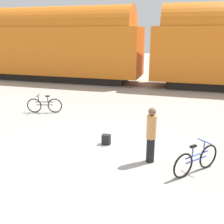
# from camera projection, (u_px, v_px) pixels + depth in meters

# --- Properties ---
(ground_plane) EXTENTS (80.00, 80.00, 0.00)m
(ground_plane) POSITION_uv_depth(u_px,v_px,m) (92.00, 146.00, 8.70)
(ground_plane) COLOR #A8A399
(freight_train) EXTENTS (57.43, 3.05, 5.44)m
(freight_train) POSITION_uv_depth(u_px,v_px,m) (147.00, 44.00, 18.00)
(freight_train) COLOR black
(freight_train) RESTS_ON ground_plane
(rail_near) EXTENTS (69.43, 0.07, 0.01)m
(rail_near) POSITION_uv_depth(u_px,v_px,m) (144.00, 87.00, 18.18)
(rail_near) COLOR #4C4238
(rail_near) RESTS_ON ground_plane
(rail_far) EXTENTS (69.43, 0.07, 0.01)m
(rail_far) POSITION_uv_depth(u_px,v_px,m) (147.00, 83.00, 19.50)
(rail_far) COLOR #4C4238
(rail_far) RESTS_ON ground_plane
(bicycle_black) EXTENTS (1.60, 0.55, 0.84)m
(bicycle_black) POSITION_uv_depth(u_px,v_px,m) (45.00, 105.00, 12.26)
(bicycle_black) COLOR black
(bicycle_black) RESTS_ON ground_plane
(bicycle_blue) EXTENTS (1.15, 1.29, 0.86)m
(bicycle_blue) POSITION_uv_depth(u_px,v_px,m) (196.00, 160.00, 6.98)
(bicycle_blue) COLOR black
(bicycle_blue) RESTS_ON ground_plane
(person_in_tan) EXTENTS (0.28, 0.28, 1.64)m
(person_in_tan) POSITION_uv_depth(u_px,v_px,m) (151.00, 135.00, 7.45)
(person_in_tan) COLOR black
(person_in_tan) RESTS_ON ground_plane
(backpack) EXTENTS (0.28, 0.20, 0.34)m
(backpack) POSITION_uv_depth(u_px,v_px,m) (106.00, 139.00, 8.84)
(backpack) COLOR black
(backpack) RESTS_ON ground_plane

